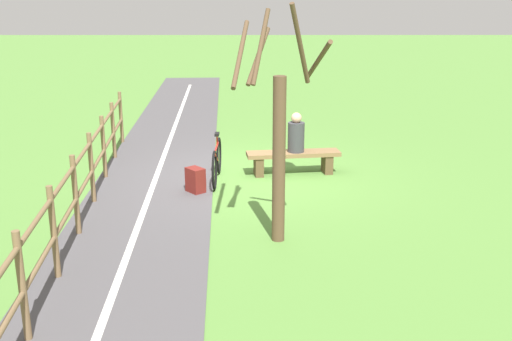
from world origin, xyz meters
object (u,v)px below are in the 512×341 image
Objects in this scene: bicycle at (217,161)px; backpack at (196,181)px; bench at (293,158)px; person_seated at (296,135)px; tree_by_path at (278,137)px.

bicycle is 0.80m from backpack.
bench is at bearing -147.57° from backpack.
person_seated is 1.69× the size of backpack.
backpack reaches higher than bench.
bicycle is at bearing -115.57° from backpack.
bench is at bearing 0.00° from person_seated.
tree_by_path is (0.43, 3.28, 1.22)m from bench.
person_seated is at bearing 107.84° from bicycle.
bench is at bearing 108.12° from bicycle.
person_seated is 3.40m from tree_by_path.
bicycle is 3.23m from tree_by_path.
person_seated reaches higher than bench.
tree_by_path is (-1.38, 2.13, 1.31)m from backpack.
tree_by_path is at bearing 122.99° from backpack.
backpack is at bearing -24.33° from bicycle.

